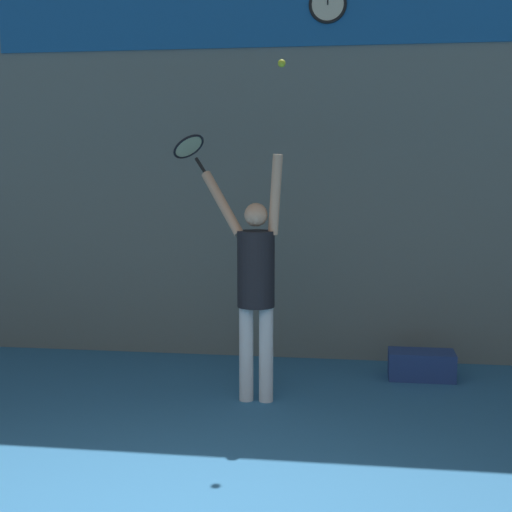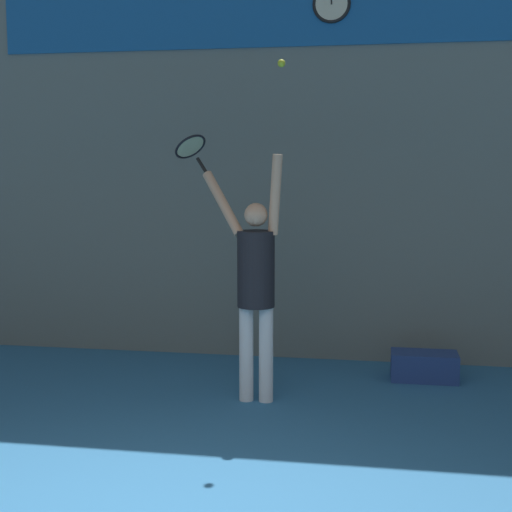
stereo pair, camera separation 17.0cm
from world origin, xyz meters
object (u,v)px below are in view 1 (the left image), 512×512
(scoreboard_clock, at_px, (328,4))
(tennis_ball, at_px, (282,63))
(tennis_racket, at_px, (190,148))
(equipment_bag, at_px, (421,365))
(tennis_player, at_px, (255,279))

(scoreboard_clock, bearing_deg, tennis_ball, -101.46)
(tennis_racket, height_order, equipment_bag, tennis_racket)
(tennis_ball, bearing_deg, tennis_player, 162.11)
(tennis_player, relative_size, equipment_bag, 3.41)
(tennis_ball, bearing_deg, equipment_bag, 36.46)
(equipment_bag, bearing_deg, scoreboard_clock, 149.67)
(tennis_player, distance_m, equipment_bag, 2.07)
(tennis_player, xyz_separation_m, equipment_bag, (1.57, 0.91, -0.99))
(tennis_player, bearing_deg, tennis_ball, -17.89)
(tennis_racket, bearing_deg, tennis_ball, -27.91)
(scoreboard_clock, height_order, tennis_player, scoreboard_clock)
(tennis_racket, relative_size, tennis_ball, 6.18)
(tennis_racket, xyz_separation_m, tennis_ball, (0.93, -0.49, 0.70))
(scoreboard_clock, relative_size, tennis_ball, 6.03)
(tennis_ball, relative_size, equipment_bag, 0.10)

